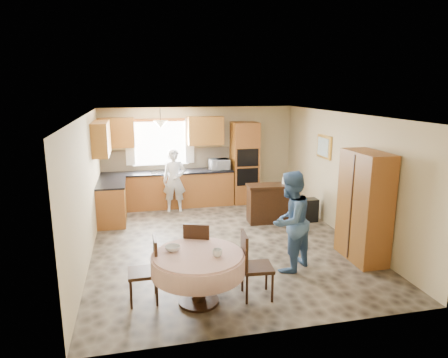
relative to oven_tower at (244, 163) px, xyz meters
name	(u,v)px	position (x,y,z in m)	size (l,w,h in m)	color
floor	(224,243)	(-1.15, -2.69, -1.06)	(5.00, 6.00, 0.01)	#71634F
ceiling	(224,115)	(-1.15, -2.69, 1.44)	(5.00, 6.00, 0.01)	white
wall_back	(199,155)	(-1.15, 0.31, 0.19)	(5.00, 0.02, 2.50)	tan
wall_front	(280,238)	(-1.15, -5.69, 0.19)	(5.00, 0.02, 2.50)	tan
wall_left	(87,188)	(-3.65, -2.69, 0.19)	(0.02, 6.00, 2.50)	tan
wall_right	(344,175)	(1.35, -2.69, 0.19)	(0.02, 6.00, 2.50)	tan
window	(160,143)	(-2.15, 0.29, 0.54)	(1.40, 0.03, 1.10)	white
curtain_left	(130,142)	(-2.90, 0.24, 0.59)	(0.22, 0.02, 1.15)	white
curtain_right	(190,141)	(-1.40, 0.24, 0.59)	(0.22, 0.02, 1.15)	white
base_cab_back	(168,190)	(-2.00, 0.01, -0.62)	(3.30, 0.60, 0.88)	#AD5E2E
counter_back	(168,172)	(-2.00, 0.01, -0.16)	(3.30, 0.64, 0.04)	black
base_cab_left	(112,203)	(-3.35, -0.89, -0.62)	(0.60, 1.20, 0.88)	#AD5E2E
counter_left	(111,183)	(-3.35, -0.89, -0.16)	(0.64, 1.20, 0.04)	black
backsplash	(167,159)	(-2.00, 0.30, 0.12)	(3.30, 0.02, 0.55)	tan
wall_cab_left	(116,133)	(-3.20, 0.15, 0.85)	(0.85, 0.33, 0.72)	#C87C32
wall_cab_right	(205,131)	(-1.00, 0.15, 0.85)	(0.90, 0.33, 0.72)	#C87C32
wall_cab_side	(101,138)	(-3.48, -0.89, 0.85)	(0.33, 1.20, 0.72)	#C87C32
oven_tower	(244,163)	(0.00, 0.00, 0.00)	(0.66, 0.62, 2.12)	#AD5E2E
oven_upper	(248,158)	(0.00, -0.31, 0.19)	(0.56, 0.01, 0.45)	black
oven_lower	(248,177)	(0.00, -0.31, -0.31)	(0.56, 0.01, 0.45)	black
pendant	(161,124)	(-2.15, -0.19, 1.06)	(0.36, 0.36, 0.18)	beige
sideboard	(272,204)	(0.19, -1.70, -0.65)	(1.15, 0.47, 0.82)	#331B0E
space_heater	(309,210)	(1.02, -1.84, -0.80)	(0.38, 0.27, 0.52)	black
cupboard	(364,207)	(1.07, -3.94, -0.09)	(0.51, 1.01, 1.93)	#AD5E2E
dining_table	(198,265)	(-2.00, -4.79, -0.48)	(1.31, 1.31, 0.75)	#331B0E
chair_left	(148,267)	(-2.68, -4.58, -0.54)	(0.42, 0.42, 0.95)	#331B0E
chair_back	(198,249)	(-1.89, -4.14, -0.52)	(0.55, 0.55, 0.98)	#331B0E
chair_right	(252,262)	(-1.22, -4.81, -0.51)	(0.47, 0.47, 0.99)	#331B0E
framed_picture	(324,147)	(1.32, -1.82, 0.64)	(0.06, 0.61, 0.51)	gold
microwave	(219,164)	(-0.68, -0.04, 0.00)	(0.49, 0.33, 0.27)	silver
person_sink	(174,181)	(-1.88, -0.40, -0.29)	(0.56, 0.37, 1.54)	silver
person_dining	(290,221)	(-0.35, -4.06, -0.22)	(0.82, 0.64, 1.69)	#3E5F88
bowl_sideboard	(261,186)	(-0.09, -1.70, -0.22)	(0.22, 0.22, 0.05)	#B2B2B2
bottle_sideboard	(285,180)	(0.46, -1.70, -0.10)	(0.11, 0.11, 0.28)	silver
cup_table	(217,253)	(-1.76, -4.95, -0.26)	(0.14, 0.14, 0.11)	#B2B2B2
bowl_table	(173,248)	(-2.33, -4.61, -0.28)	(0.22, 0.22, 0.07)	#B2B2B2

